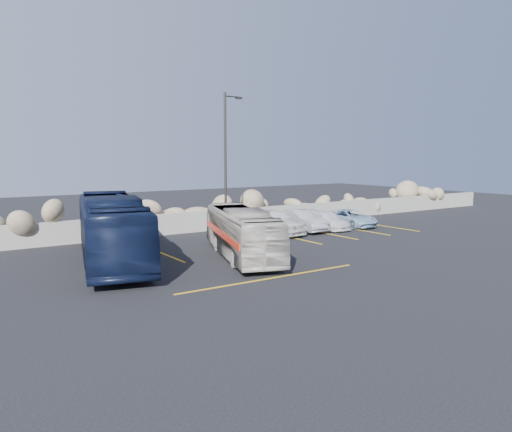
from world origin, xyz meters
TOP-DOWN VIEW (x-y plane):
  - ground at (0.00, 0.00)m, footprint 90.00×90.00m
  - seawall at (0.00, 12.00)m, footprint 60.00×0.40m
  - riprap_pile at (0.00, 13.20)m, footprint 54.00×2.80m
  - parking_lines at (4.64, 5.57)m, footprint 18.16×9.36m
  - lamppost at (2.56, 9.50)m, footprint 1.14×0.18m
  - vintage_bus at (0.16, 4.13)m, footprint 4.37×8.18m
  - tour_coach at (-5.02, 6.35)m, footprint 4.79×10.59m
  - car_a at (5.18, 8.60)m, footprint 2.07×4.49m
  - car_b at (7.29, 8.65)m, footprint 1.40×3.85m
  - car_c at (9.12, 8.51)m, footprint 1.70×3.80m
  - car_d at (11.17, 8.44)m, footprint 1.82×3.90m

SIDE VIEW (x-z plane):
  - ground at x=0.00m, z-range 0.00..0.00m
  - parking_lines at x=4.64m, z-range 0.00..0.01m
  - car_d at x=11.17m, z-range 0.00..1.08m
  - car_c at x=9.12m, z-range 0.00..1.08m
  - seawall at x=0.00m, z-range 0.00..1.20m
  - car_b at x=7.29m, z-range 0.00..1.26m
  - car_a at x=5.18m, z-range 0.00..1.49m
  - vintage_bus at x=0.16m, z-range 0.00..2.23m
  - riprap_pile at x=0.00m, z-range 0.00..2.60m
  - tour_coach at x=-5.02m, z-range 0.00..2.87m
  - lamppost at x=2.56m, z-range 0.30..8.30m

